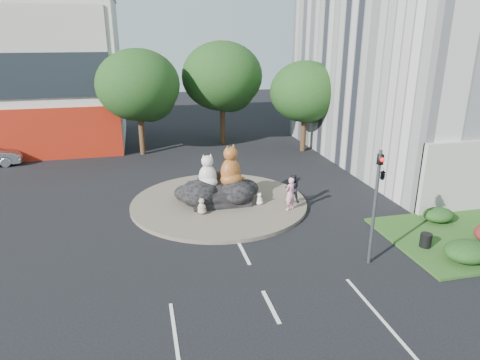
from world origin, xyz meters
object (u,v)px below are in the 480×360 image
at_px(cat_white, 208,171).
at_px(litter_bin, 426,240).
at_px(pedestrian_dark, 292,188).
at_px(kitten_white, 259,198).
at_px(kitten_calico, 202,206).
at_px(pedestrian_pink, 290,194).
at_px(cat_tabby, 231,165).

distance_m(cat_white, litter_bin, 11.61).
bearing_deg(pedestrian_dark, litter_bin, 132.42).
bearing_deg(kitten_white, cat_white, 134.55).
bearing_deg(pedestrian_dark, kitten_calico, 13.56).
relative_size(kitten_calico, pedestrian_pink, 0.49).
height_order(cat_tabby, litter_bin, cat_tabby).
bearing_deg(cat_white, cat_tabby, 1.00).
xyz_separation_m(cat_tabby, pedestrian_dark, (3.29, -1.22, -1.24)).
height_order(kitten_white, litter_bin, kitten_white).
distance_m(pedestrian_dark, litter_bin, 7.55).
relative_size(cat_tabby, kitten_white, 3.36).
distance_m(kitten_calico, pedestrian_pink, 4.79).
bearing_deg(litter_bin, pedestrian_pink, 130.80).
distance_m(kitten_calico, litter_bin, 11.05).
height_order(kitten_calico, litter_bin, kitten_calico).
distance_m(cat_white, cat_tabby, 1.35).
bearing_deg(kitten_calico, litter_bin, 8.94).
relative_size(kitten_calico, litter_bin, 1.42).
height_order(kitten_calico, pedestrian_dark, pedestrian_dark).
bearing_deg(pedestrian_pink, cat_white, -55.62).
height_order(cat_white, kitten_white, cat_white).
xyz_separation_m(cat_tabby, kitten_white, (1.41, -1.07, -1.73)).
xyz_separation_m(kitten_calico, pedestrian_pink, (4.74, -0.55, 0.46)).
bearing_deg(kitten_calico, kitten_white, 50.49).
bearing_deg(kitten_calico, cat_white, 110.11).
relative_size(cat_tabby, litter_bin, 3.73).
xyz_separation_m(kitten_white, litter_bin, (6.01, -6.44, -0.11)).
distance_m(cat_tabby, kitten_white, 2.48).
distance_m(cat_tabby, kitten_calico, 3.00).
xyz_separation_m(cat_white, pedestrian_pink, (4.14, -2.11, -0.95)).
bearing_deg(cat_white, litter_bin, -42.02).
height_order(cat_tabby, pedestrian_pink, cat_tabby).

